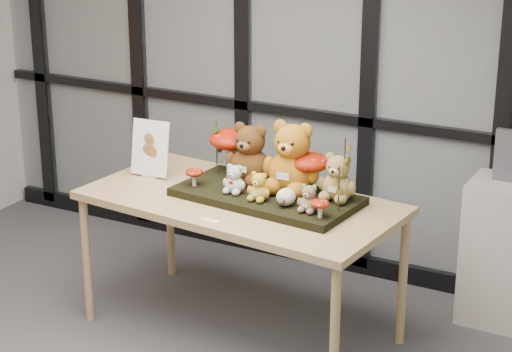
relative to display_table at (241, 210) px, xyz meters
The scene contains 22 objects.
room_shell 1.66m from the display_table, 95.49° to the right, with size 5.00×5.00×5.00m.
glass_partition 1.28m from the display_table, 96.96° to the left, with size 4.90×0.06×2.78m.
display_table is the anchor object (origin of this frame).
diorama_tray 0.17m from the display_table, 20.97° to the left, with size 1.02×0.51×0.04m, color black.
bear_pooh_yellow 0.44m from the display_table, 30.53° to the left, with size 0.34×0.31×0.44m, color #B06914, non-canonical shape.
bear_brown_medium 0.35m from the display_table, 99.90° to the left, with size 0.29×0.26×0.38m, color #4C2A0F, non-canonical shape.
bear_tan_back 0.60m from the display_table, 14.94° to the left, with size 0.22×0.20×0.29m, color olive, non-canonical shape.
bear_small_yellow 0.26m from the display_table, 24.58° to the right, with size 0.14×0.12×0.18m, color gold, non-canonical shape.
bear_white_bow 0.20m from the display_table, 121.84° to the right, with size 0.14×0.13×0.18m, color silver, non-canonical shape.
bear_beige_small 0.51m from the display_table, 11.80° to the right, with size 0.13×0.11×0.17m, color #8B7251, non-canonical shape.
plush_cream_hedgehog 0.36m from the display_table, 12.76° to the right, with size 0.08×0.07×0.10m, color #F0E5D0, non-canonical shape.
mushroom_back_left 0.43m from the display_table, 127.96° to the left, with size 0.26×0.26×0.29m, color #8F1604, non-canonical shape.
mushroom_back_right 0.45m from the display_table, 25.99° to the left, with size 0.23×0.23×0.25m, color #8F1604, non-canonical shape.
mushroom_front_left 0.33m from the display_table, behind, with size 0.10×0.10×0.11m, color #8F1604, non-canonical shape.
mushroom_front_right 0.60m from the display_table, 14.91° to the right, with size 0.10×0.10×0.11m, color #8F1604, non-canonical shape.
sprig_green_far_left 0.45m from the display_table, 141.37° to the left, with size 0.05×0.05×0.31m, color #193A0D, non-canonical shape.
sprig_green_mid_left 0.39m from the display_table, 118.39° to the left, with size 0.05×0.05×0.27m, color #193A0D, non-canonical shape.
sprig_dry_far_right 0.65m from the display_table, 12.08° to the left, with size 0.05×0.05×0.36m, color brown, non-canonical shape.
sprig_dry_mid_right 0.64m from the display_table, ahead, with size 0.05×0.05×0.25m, color brown, non-canonical shape.
sprig_green_centre 0.35m from the display_table, 67.39° to the left, with size 0.05×0.05×0.20m, color #193A0D, non-canonical shape.
sign_holder 0.70m from the display_table, behind, with size 0.25×0.08×0.34m.
label_card 0.36m from the display_table, 86.71° to the right, with size 0.10×0.03×0.00m, color white.
Camera 1 is at (2.50, -2.85, 2.65)m, focal length 65.00 mm.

